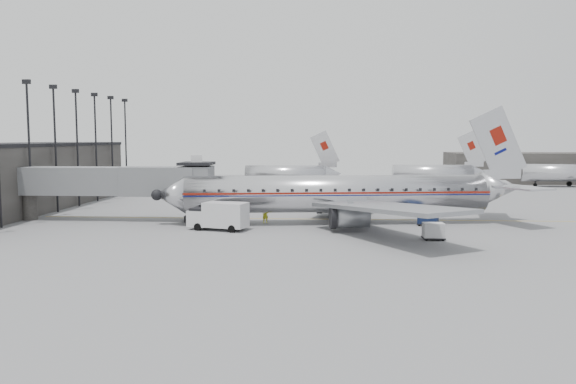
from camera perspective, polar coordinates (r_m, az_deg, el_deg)
name	(u,v)px	position (r m, az deg, el deg)	size (l,w,h in m)	color
ground	(277,227)	(56.40, -1.14, -3.61)	(160.00, 160.00, 0.00)	slate
terminal	(5,179)	(76.23, -26.83, 1.20)	(12.00, 46.00, 8.00)	#32302E
hangar	(525,168)	(122.46, 22.92, 2.29)	(30.00, 12.00, 6.00)	#32302E
apron_line	(308,219)	(62.16, 2.09, -2.75)	(0.15, 60.00, 0.01)	gold
jet_bridge	(126,182)	(63.08, -16.12, 0.97)	(21.00, 6.20, 7.10)	#585A5D
floodlight_masts	(67,143)	(75.68, -21.56, 4.69)	(0.90, 42.25, 15.25)	black
distant_aircraft_near	(287,174)	(97.90, -0.12, 1.87)	(16.39, 3.20, 10.26)	silver
distant_aircraft_mid	(433,173)	(103.53, 14.55, 1.89)	(16.39, 3.20, 10.26)	silver
distant_aircraft_far	(562,172)	(114.27, 26.08, 1.83)	(16.39, 3.20, 10.26)	silver
airliner	(344,194)	(58.91, 5.69, -0.18)	(39.09, 36.01, 12.39)	silver
service_van	(219,215)	(54.99, -7.06, -2.38)	(6.16, 3.68, 2.72)	silver
baggage_cart_navy	(428,218)	(59.02, 14.05, -2.53)	(2.43, 2.15, 1.59)	#0C1633
baggage_cart_white	(433,231)	(51.07, 14.56, -3.84)	(1.93, 1.49, 1.48)	silver
ramp_worker	(265,215)	(59.06, -2.30, -2.32)	(0.65, 0.43, 1.79)	#CED418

